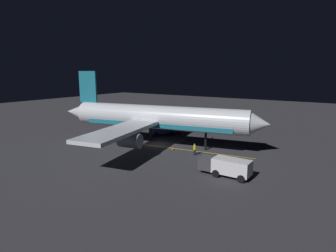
{
  "coord_description": "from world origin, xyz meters",
  "views": [
    {
      "loc": [
        37.98,
        27.14,
        12.27
      ],
      "look_at": [
        0.0,
        2.0,
        3.5
      ],
      "focal_mm": 30.17,
      "sensor_mm": 36.0,
      "label": 1
    }
  ],
  "objects_px": {
    "baggage_truck": "(226,167)",
    "ground_crew_worker": "(195,149)",
    "traffic_cone_near_right": "(172,149)",
    "traffic_cone_near_left": "(183,140)",
    "airliner": "(155,118)",
    "traffic_cone_under_wing": "(212,138)",
    "catering_truck": "(165,128)"
  },
  "relations": [
    {
      "from": "baggage_truck",
      "to": "ground_crew_worker",
      "type": "bearing_deg",
      "value": -127.57
    },
    {
      "from": "ground_crew_worker",
      "to": "traffic_cone_near_right",
      "type": "relative_size",
      "value": 3.16
    },
    {
      "from": "traffic_cone_near_left",
      "to": "airliner",
      "type": "bearing_deg",
      "value": -29.42
    },
    {
      "from": "traffic_cone_under_wing",
      "to": "airliner",
      "type": "bearing_deg",
      "value": -36.32
    },
    {
      "from": "traffic_cone_near_right",
      "to": "traffic_cone_under_wing",
      "type": "bearing_deg",
      "value": 168.04
    },
    {
      "from": "catering_truck",
      "to": "traffic_cone_under_wing",
      "type": "relative_size",
      "value": 12.02
    },
    {
      "from": "baggage_truck",
      "to": "catering_truck",
      "type": "height_order",
      "value": "catering_truck"
    },
    {
      "from": "traffic_cone_near_right",
      "to": "traffic_cone_under_wing",
      "type": "height_order",
      "value": "same"
    },
    {
      "from": "airliner",
      "to": "traffic_cone_near_right",
      "type": "distance_m",
      "value": 6.33
    },
    {
      "from": "traffic_cone_near_right",
      "to": "catering_truck",
      "type": "bearing_deg",
      "value": -139.63
    },
    {
      "from": "baggage_truck",
      "to": "ground_crew_worker",
      "type": "height_order",
      "value": "baggage_truck"
    },
    {
      "from": "catering_truck",
      "to": "ground_crew_worker",
      "type": "bearing_deg",
      "value": 51.71
    },
    {
      "from": "traffic_cone_near_left",
      "to": "baggage_truck",
      "type": "bearing_deg",
      "value": 47.11
    },
    {
      "from": "ground_crew_worker",
      "to": "traffic_cone_near_left",
      "type": "xyz_separation_m",
      "value": [
        -6.62,
        -5.88,
        -0.64
      ]
    },
    {
      "from": "traffic_cone_near_left",
      "to": "traffic_cone_near_right",
      "type": "bearing_deg",
      "value": 15.14
    },
    {
      "from": "ground_crew_worker",
      "to": "baggage_truck",
      "type": "bearing_deg",
      "value": 52.43
    },
    {
      "from": "ground_crew_worker",
      "to": "airliner",
      "type": "bearing_deg",
      "value": -101.6
    },
    {
      "from": "catering_truck",
      "to": "airliner",
      "type": "bearing_deg",
      "value": 22.19
    },
    {
      "from": "airliner",
      "to": "traffic_cone_near_right",
      "type": "bearing_deg",
      "value": 73.31
    },
    {
      "from": "ground_crew_worker",
      "to": "traffic_cone_near_left",
      "type": "height_order",
      "value": "ground_crew_worker"
    },
    {
      "from": "baggage_truck",
      "to": "traffic_cone_near_right",
      "type": "relative_size",
      "value": 11.29
    },
    {
      "from": "catering_truck",
      "to": "traffic_cone_near_right",
      "type": "distance_m",
      "value": 11.53
    },
    {
      "from": "airliner",
      "to": "baggage_truck",
      "type": "xyz_separation_m",
      "value": [
        7.35,
        15.87,
        -3.43
      ]
    },
    {
      "from": "baggage_truck",
      "to": "traffic_cone_under_wing",
      "type": "relative_size",
      "value": 11.29
    },
    {
      "from": "traffic_cone_under_wing",
      "to": "ground_crew_worker",
      "type": "bearing_deg",
      "value": 10.73
    },
    {
      "from": "baggage_truck",
      "to": "traffic_cone_near_left",
      "type": "relative_size",
      "value": 11.29
    },
    {
      "from": "traffic_cone_near_right",
      "to": "airliner",
      "type": "bearing_deg",
      "value": -106.69
    },
    {
      "from": "traffic_cone_near_left",
      "to": "traffic_cone_under_wing",
      "type": "distance_m",
      "value": 5.63
    },
    {
      "from": "airliner",
      "to": "baggage_truck",
      "type": "height_order",
      "value": "airliner"
    },
    {
      "from": "baggage_truck",
      "to": "catering_truck",
      "type": "relative_size",
      "value": 0.94
    },
    {
      "from": "traffic_cone_near_left",
      "to": "catering_truck",
      "type": "bearing_deg",
      "value": -114.05
    },
    {
      "from": "baggage_truck",
      "to": "traffic_cone_near_right",
      "type": "height_order",
      "value": "baggage_truck"
    }
  ]
}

